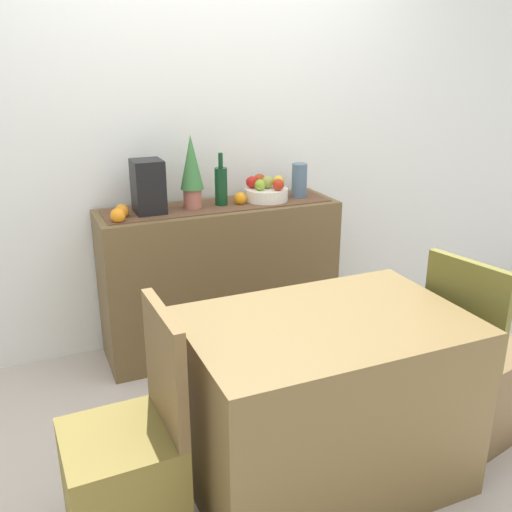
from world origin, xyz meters
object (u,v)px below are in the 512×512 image
sideboard_console (221,278)px  chair_near_window (128,476)px  wine_bottle (221,186)px  chair_by_corner (475,381)px  fruit_bowl (266,194)px  potted_plant (191,169)px  coffee_maker (148,187)px  dining_table (324,401)px  ceramic_vase (299,181)px

sideboard_console → chair_near_window: (-0.82, -1.27, -0.18)m
wine_bottle → sideboard_console: bearing=180.0°
chair_near_window → chair_by_corner: bearing=-0.1°
fruit_bowl → potted_plant: bearing=180.0°
fruit_bowl → coffee_maker: bearing=180.0°
wine_bottle → dining_table: bearing=-90.9°
sideboard_console → coffee_maker: (-0.40, 0.00, 0.59)m
wine_bottle → ceramic_vase: size_ratio=1.46×
sideboard_console → wine_bottle: wine_bottle is taller
potted_plant → chair_by_corner: size_ratio=0.46×
sideboard_console → wine_bottle: 0.56m
fruit_bowl → chair_by_corner: (0.51, -1.28, -0.67)m
sideboard_console → ceramic_vase: (0.52, 0.00, 0.55)m
dining_table → sideboard_console: bearing=89.6°
coffee_maker → potted_plant: bearing=0.0°
dining_table → chair_near_window: 0.82m
wine_bottle → dining_table: (-0.02, -1.28, -0.64)m
potted_plant → chair_by_corner: bearing=-53.0°
fruit_bowl → coffee_maker: size_ratio=0.87×
ceramic_vase → chair_by_corner: (0.29, -1.28, -0.73)m
sideboard_console → dining_table: size_ratio=1.26×
wine_bottle → potted_plant: (-0.17, 0.00, 0.11)m
chair_by_corner → dining_table: bearing=179.7°
potted_plant → chair_by_corner: (0.96, -1.28, -0.85)m
potted_plant → coffee_maker: bearing=180.0°
sideboard_console → dining_table: sideboard_console is taller
fruit_bowl → chair_near_window: size_ratio=0.29×
potted_plant → fruit_bowl: bearing=0.0°
sideboard_console → chair_by_corner: size_ratio=1.55×
sideboard_console → coffee_maker: size_ratio=4.74×
wine_bottle → ceramic_vase: 0.51m
coffee_maker → potted_plant: size_ratio=0.71×
sideboard_console → ceramic_vase: size_ratio=6.69×
fruit_bowl → potted_plant: (-0.45, 0.00, 0.18)m
potted_plant → ceramic_vase: bearing=0.0°
fruit_bowl → dining_table: 1.43m
chair_by_corner → ceramic_vase: bearing=102.8°
wine_bottle → coffee_maker: 0.42m
dining_table → wine_bottle: bearing=89.1°
fruit_bowl → coffee_maker: 0.71m
dining_table → chair_by_corner: size_ratio=1.23×
wine_bottle → chair_by_corner: 1.68m
wine_bottle → chair_by_corner: (0.79, -1.28, -0.74)m
fruit_bowl → chair_near_window: (-1.12, -1.27, -0.67)m
wine_bottle → chair_near_window: 1.70m
ceramic_vase → fruit_bowl: bearing=180.0°
dining_table → coffee_maker: bearing=107.2°
wine_bottle → potted_plant: bearing=180.0°
coffee_maker → chair_near_window: bearing=-108.3°
chair_near_window → chair_by_corner: 1.63m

